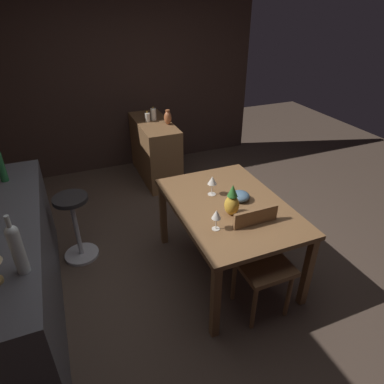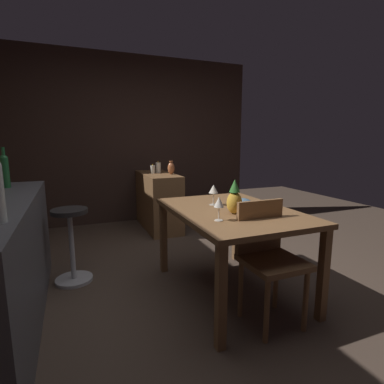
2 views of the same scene
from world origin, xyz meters
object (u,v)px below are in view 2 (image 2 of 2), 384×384
chair_near_window (268,255)px  bar_stool (72,243)px  wine_glass_left (219,203)px  wine_bottle_green (5,170)px  pillar_candle_tall (158,168)px  wine_glass_right (213,190)px  fruit_bowl (242,203)px  dining_table (231,219)px  pillar_candle_short (153,169)px  pineapple_centerpiece (234,199)px  sideboard_cabinet (158,201)px  vase_copper (171,168)px

chair_near_window → bar_stool: 1.76m
bar_stool → wine_glass_left: bearing=-135.0°
chair_near_window → wine_glass_left: 0.52m
wine_bottle_green → pillar_candle_tall: wine_bottle_green is taller
wine_glass_right → fruit_bowl: bearing=-134.0°
wine_bottle_green → wine_glass_right: bearing=-111.0°
chair_near_window → wine_glass_right: bearing=10.3°
dining_table → pillar_candle_short: size_ratio=9.40×
pineapple_centerpiece → pillar_candle_short: (2.29, 0.06, 0.02)m
sideboard_cabinet → pillar_candle_short: (0.03, 0.07, 0.47)m
pillar_candle_short → dining_table: bearing=-177.0°
wine_glass_left → wine_glass_right: (0.48, -0.19, 0.01)m
chair_near_window → wine_bottle_green: wine_bottle_green is taller
wine_glass_right → wine_bottle_green: 1.81m
wine_bottle_green → pillar_candle_short: wine_bottle_green is taller
chair_near_window → fruit_bowl: (0.48, -0.07, 0.28)m
dining_table → pillar_candle_tall: 2.21m
pillar_candle_short → wine_bottle_green: bearing=128.3°
dining_table → bar_stool: (0.72, 1.26, -0.29)m
sideboard_cabinet → wine_glass_left: bearing=174.8°
fruit_bowl → wine_bottle_green: (0.83, 1.87, 0.28)m
wine_glass_right → pillar_candle_short: (1.94, 0.04, 0.00)m
fruit_bowl → wine_bottle_green: wine_bottle_green is taller
chair_near_window → wine_glass_left: (0.17, 0.31, 0.38)m
bar_stool → pillar_candle_short: 1.90m
wine_glass_left → fruit_bowl: bearing=-51.3°
wine_glass_right → pineapple_centerpiece: size_ratio=0.67×
sideboard_cabinet → pillar_candle_short: size_ratio=7.76×
dining_table → pillar_candle_short: bearing=3.0°
wine_glass_left → bar_stool: bearing=45.0°
dining_table → chair_near_window: size_ratio=1.52×
pillar_candle_short → pineapple_centerpiece: bearing=-178.6°
bar_stool → wine_bottle_green: size_ratio=1.98×
dining_table → chair_near_window: (-0.45, -0.05, -0.16)m
fruit_bowl → sideboard_cabinet: bearing=4.4°
wine_bottle_green → vase_copper: 2.16m
pineapple_centerpiece → wine_bottle_green: bearing=59.7°
wine_glass_left → pillar_candle_tall: bearing=-5.7°
wine_glass_left → wine_bottle_green: 1.88m
pillar_candle_short → wine_glass_right: bearing=-178.7°
dining_table → pineapple_centerpiece: bearing=157.7°
wine_bottle_green → dining_table: bearing=-116.0°
bar_stool → pillar_candle_tall: (1.47, -1.25, 0.53)m
wine_bottle_green → vase_copper: size_ratio=1.82×
wine_glass_right → pillar_candle_short: pillar_candle_short is taller
wine_glass_left → wine_bottle_green: bearing=52.8°
chair_near_window → bar_stool: bearing=48.2°
fruit_bowl → wine_bottle_green: bearing=66.1°
pineapple_centerpiece → vase_copper: size_ratio=1.42×
vase_copper → pillar_candle_short: bearing=46.4°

